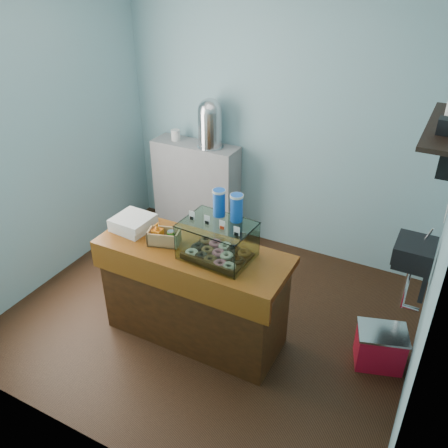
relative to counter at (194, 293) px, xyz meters
The scene contains 9 objects.
ground 0.52m from the counter, 90.00° to the left, with size 3.50×3.50×0.00m, color black.
room_shell 1.27m from the counter, 84.37° to the left, with size 3.54×3.04×2.82m.
counter is the anchor object (origin of this frame).
back_shelf 1.82m from the counter, 119.76° to the left, with size 1.00×0.32×1.10m, color gray.
display_case 0.65m from the counter, ahead, with size 0.56×0.43×0.51m.
condiment_crate 0.57m from the counter, behind, with size 0.28×0.22×0.18m.
pastry_boxes 0.79m from the counter, behind, with size 0.33×0.33×0.12m.
coffee_urn 1.95m from the counter, 114.06° to the left, with size 0.29×0.29×0.53m.
red_cooler 1.59m from the counter, 14.95° to the left, with size 0.46×0.40×0.34m.
Camera 1 is at (1.69, -2.93, 2.99)m, focal length 38.00 mm.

